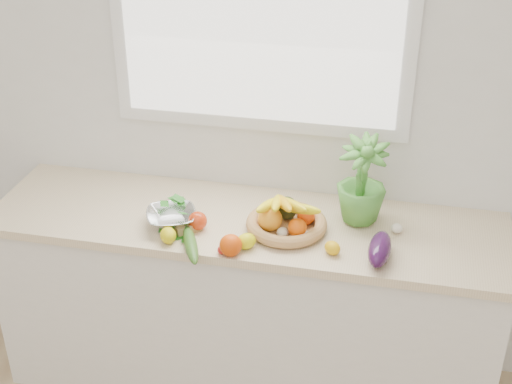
% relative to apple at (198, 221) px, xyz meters
% --- Properties ---
extents(back_wall, '(4.50, 0.02, 2.70)m').
position_rel_apple_xyz_m(back_wall, '(0.18, 0.42, 0.41)').
color(back_wall, white).
rests_on(back_wall, ground).
extents(counter_cabinet, '(2.20, 0.58, 0.86)m').
position_rel_apple_xyz_m(counter_cabinet, '(0.18, 0.12, -0.51)').
color(counter_cabinet, silver).
rests_on(counter_cabinet, ground).
extents(countertop, '(2.24, 0.62, 0.04)m').
position_rel_apple_xyz_m(countertop, '(0.18, 0.12, -0.06)').
color(countertop, beige).
rests_on(countertop, counter_cabinet).
extents(window_frame, '(1.30, 0.03, 1.10)m').
position_rel_apple_xyz_m(window_frame, '(0.18, 0.41, 0.81)').
color(window_frame, white).
rests_on(window_frame, back_wall).
extents(window_pane, '(1.18, 0.01, 0.98)m').
position_rel_apple_xyz_m(window_pane, '(0.18, 0.39, 0.81)').
color(window_pane, white).
rests_on(window_pane, window_frame).
extents(orange_loose, '(0.09, 0.09, 0.09)m').
position_rel_apple_xyz_m(orange_loose, '(0.18, -0.16, 0.00)').
color(orange_loose, '#D54306').
rests_on(orange_loose, countertop).
extents(lemon_a, '(0.10, 0.10, 0.07)m').
position_rel_apple_xyz_m(lemon_a, '(-0.09, -0.12, -0.01)').
color(lemon_a, '#D7C60B').
rests_on(lemon_a, countertop).
extents(lemon_b, '(0.10, 0.10, 0.07)m').
position_rel_apple_xyz_m(lemon_b, '(0.23, -0.10, -0.01)').
color(lemon_b, yellow).
rests_on(lemon_b, countertop).
extents(lemon_c, '(0.09, 0.09, 0.06)m').
position_rel_apple_xyz_m(lemon_c, '(0.57, -0.06, -0.01)').
color(lemon_c, '#E7AC0C').
rests_on(lemon_c, countertop).
extents(apple, '(0.08, 0.08, 0.08)m').
position_rel_apple_xyz_m(apple, '(0.00, 0.00, 0.00)').
color(apple, red).
rests_on(apple, countertop).
extents(ginger, '(0.11, 0.11, 0.04)m').
position_rel_apple_xyz_m(ginger, '(-0.03, -0.03, -0.02)').
color(ginger, tan).
rests_on(ginger, countertop).
extents(garlic_a, '(0.06, 0.06, 0.04)m').
position_rel_apple_xyz_m(garlic_a, '(0.46, 0.01, -0.02)').
color(garlic_a, white).
rests_on(garlic_a, countertop).
extents(garlic_b, '(0.06, 0.06, 0.04)m').
position_rel_apple_xyz_m(garlic_b, '(0.82, 0.15, -0.02)').
color(garlic_b, white).
rests_on(garlic_b, countertop).
extents(garlic_c, '(0.05, 0.05, 0.04)m').
position_rel_apple_xyz_m(garlic_c, '(0.36, 0.02, -0.02)').
color(garlic_c, white).
rests_on(garlic_c, countertop).
extents(eggplant, '(0.10, 0.24, 0.09)m').
position_rel_apple_xyz_m(eggplant, '(0.76, -0.06, 0.01)').
color(eggplant, '#2D0E35').
rests_on(eggplant, countertop).
extents(cucumber, '(0.16, 0.28, 0.05)m').
position_rel_apple_xyz_m(cucumber, '(0.02, -0.16, -0.01)').
color(cucumber, '#275318').
rests_on(cucumber, countertop).
extents(radish, '(0.05, 0.05, 0.04)m').
position_rel_apple_xyz_m(radish, '(0.15, -0.16, -0.02)').
color(radish, red).
rests_on(radish, countertop).
extents(potted_herb, '(0.21, 0.21, 0.37)m').
position_rel_apple_xyz_m(potted_herb, '(0.66, 0.21, 0.16)').
color(potted_herb, '#4B9435').
rests_on(potted_herb, countertop).
extents(fruit_basket, '(0.45, 0.45, 0.18)m').
position_rel_apple_xyz_m(fruit_basket, '(0.36, 0.07, 0.01)').
color(fruit_basket, tan).
rests_on(fruit_basket, countertop).
extents(colander_with_spinach, '(0.27, 0.27, 0.11)m').
position_rel_apple_xyz_m(colander_with_spinach, '(-0.12, 0.00, 0.02)').
color(colander_with_spinach, white).
rests_on(colander_with_spinach, countertop).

